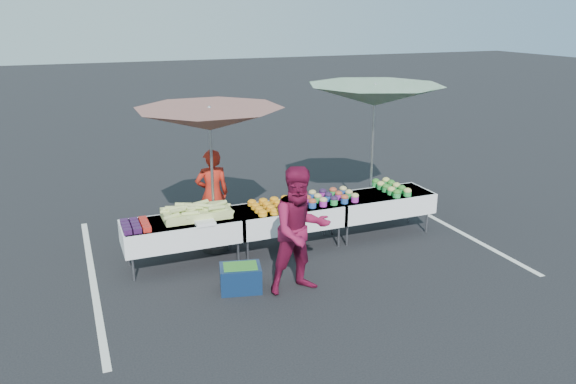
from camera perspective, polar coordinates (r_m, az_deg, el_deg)
name	(u,v)px	position (r m, az deg, el deg)	size (l,w,h in m)	color
ground	(288,247)	(9.70, 0.00, -5.64)	(80.00, 80.00, 0.00)	black
stripe_left	(93,279)	(9.10, -19.23, -8.32)	(0.10, 5.00, 0.00)	silver
stripe_right	(442,222)	(11.21, 15.37, -2.99)	(0.10, 5.00, 0.00)	silver
table_left	(182,230)	(9.00, -10.70, -3.84)	(1.86, 0.81, 0.75)	white
table_center	(288,215)	(9.48, 0.00, -2.40)	(1.86, 0.81, 0.75)	white
table_right	(380,203)	(10.25, 9.37, -1.07)	(1.86, 0.81, 0.75)	white
berry_punnets	(135,225)	(8.78, -15.24, -3.29)	(0.40, 0.54, 0.08)	#210B2E
corn_pile	(197,212)	(9.00, -9.28, -2.01)	(1.16, 0.57, 0.26)	#B0C464
plastic_bags	(205,223)	(8.72, -8.44, -3.10)	(0.30, 0.25, 0.05)	white
carrot_bowls	(274,205)	(9.31, -1.40, -1.37)	(0.75, 0.69, 0.11)	#FFA61C
potato_cups	(328,196)	(9.69, 4.12, -0.45)	(0.94, 0.58, 0.16)	#224BA0
bean_baskets	(391,187)	(10.38, 10.44, 0.49)	(0.36, 0.86, 0.15)	green
vendor	(212,194)	(9.95, -7.68, -0.20)	(0.59, 0.39, 1.62)	#B02114
customer	(301,230)	(7.91, 1.28, -3.93)	(0.90, 0.70, 1.85)	maroon
umbrella_left	(210,120)	(9.06, -7.95, 7.24)	(3.13, 3.13, 2.45)	black
umbrella_right	(375,96)	(10.64, 8.82, 9.58)	(2.69, 2.69, 2.62)	black
storage_bin	(241,277)	(8.23, -4.84, -8.64)	(0.67, 0.55, 0.38)	#0D2041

